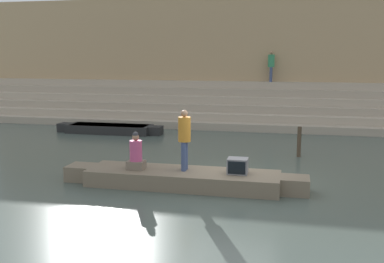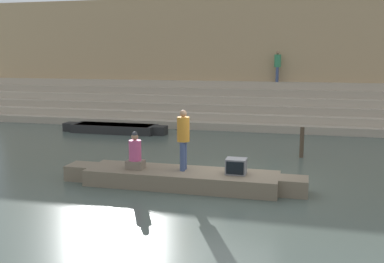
{
  "view_description": "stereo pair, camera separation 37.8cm",
  "coord_description": "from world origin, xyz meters",
  "px_view_note": "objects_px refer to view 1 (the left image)",
  "views": [
    {
      "loc": [
        1.54,
        -12.42,
        3.6
      ],
      "look_at": [
        -1.34,
        0.46,
        1.34
      ],
      "focal_mm": 42.0,
      "sensor_mm": 36.0,
      "label": 1
    },
    {
      "loc": [
        1.91,
        -12.33,
        3.6
      ],
      "look_at": [
        -1.34,
        0.46,
        1.34
      ],
      "focal_mm": 42.0,
      "sensor_mm": 36.0,
      "label": 2
    }
  ],
  "objects_px": {
    "person_standing": "(184,136)",
    "rowboat_main": "(183,178)",
    "mooring_post": "(299,142)",
    "person_on_steps": "(271,64)",
    "tv_set": "(238,166)",
    "person_rowing": "(136,154)",
    "moored_boat_shore": "(109,129)"
  },
  "relations": [
    {
      "from": "rowboat_main",
      "to": "person_standing",
      "type": "distance_m",
      "value": 1.18
    },
    {
      "from": "person_standing",
      "to": "rowboat_main",
      "type": "bearing_deg",
      "value": -106.84
    },
    {
      "from": "person_standing",
      "to": "person_rowing",
      "type": "xyz_separation_m",
      "value": [
        -1.35,
        -0.18,
        -0.55
      ]
    },
    {
      "from": "person_rowing",
      "to": "mooring_post",
      "type": "relative_size",
      "value": 0.97
    },
    {
      "from": "tv_set",
      "to": "rowboat_main",
      "type": "bearing_deg",
      "value": -172.91
    },
    {
      "from": "person_on_steps",
      "to": "rowboat_main",
      "type": "bearing_deg",
      "value": -33.34
    },
    {
      "from": "rowboat_main",
      "to": "person_on_steps",
      "type": "relative_size",
      "value": 4.17
    },
    {
      "from": "person_rowing",
      "to": "tv_set",
      "type": "relative_size",
      "value": 1.94
    },
    {
      "from": "rowboat_main",
      "to": "person_on_steps",
      "type": "height_order",
      "value": "person_on_steps"
    },
    {
      "from": "person_rowing",
      "to": "moored_boat_shore",
      "type": "bearing_deg",
      "value": 114.44
    },
    {
      "from": "rowboat_main",
      "to": "person_standing",
      "type": "height_order",
      "value": "person_standing"
    },
    {
      "from": "rowboat_main",
      "to": "tv_set",
      "type": "height_order",
      "value": "tv_set"
    },
    {
      "from": "person_standing",
      "to": "person_on_steps",
      "type": "xyz_separation_m",
      "value": [
        1.69,
        12.77,
        1.7
      ]
    },
    {
      "from": "person_rowing",
      "to": "tv_set",
      "type": "bearing_deg",
      "value": -0.58
    },
    {
      "from": "person_on_steps",
      "to": "moored_boat_shore",
      "type": "bearing_deg",
      "value": -79.22
    },
    {
      "from": "rowboat_main",
      "to": "person_on_steps",
      "type": "bearing_deg",
      "value": 83.74
    },
    {
      "from": "rowboat_main",
      "to": "tv_set",
      "type": "xyz_separation_m",
      "value": [
        1.52,
        0.04,
        0.42
      ]
    },
    {
      "from": "rowboat_main",
      "to": "mooring_post",
      "type": "relative_size",
      "value": 6.27
    },
    {
      "from": "person_standing",
      "to": "person_on_steps",
      "type": "relative_size",
      "value": 1.03
    },
    {
      "from": "person_standing",
      "to": "person_on_steps",
      "type": "distance_m",
      "value": 13.0
    },
    {
      "from": "person_standing",
      "to": "person_on_steps",
      "type": "bearing_deg",
      "value": 89.08
    },
    {
      "from": "person_standing",
      "to": "mooring_post",
      "type": "bearing_deg",
      "value": 60.87
    },
    {
      "from": "rowboat_main",
      "to": "mooring_post",
      "type": "xyz_separation_m",
      "value": [
        3.18,
        4.46,
        0.31
      ]
    },
    {
      "from": "person_rowing",
      "to": "person_on_steps",
      "type": "bearing_deg",
      "value": 73.43
    },
    {
      "from": "tv_set",
      "to": "person_on_steps",
      "type": "height_order",
      "value": "person_on_steps"
    },
    {
      "from": "tv_set",
      "to": "mooring_post",
      "type": "distance_m",
      "value": 4.72
    },
    {
      "from": "moored_boat_shore",
      "to": "rowboat_main",
      "type": "bearing_deg",
      "value": -57.01
    },
    {
      "from": "tv_set",
      "to": "moored_boat_shore",
      "type": "xyz_separation_m",
      "value": [
        -6.9,
        7.57,
        -0.44
      ]
    },
    {
      "from": "rowboat_main",
      "to": "mooring_post",
      "type": "distance_m",
      "value": 5.49
    },
    {
      "from": "rowboat_main",
      "to": "tv_set",
      "type": "relative_size",
      "value": 12.53
    },
    {
      "from": "person_on_steps",
      "to": "person_standing",
      "type": "bearing_deg",
      "value": -33.23
    },
    {
      "from": "tv_set",
      "to": "moored_boat_shore",
      "type": "bearing_deg",
      "value": 137.95
    }
  ]
}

